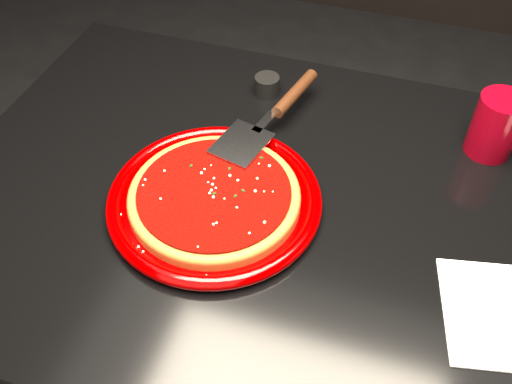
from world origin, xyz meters
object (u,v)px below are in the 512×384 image
Objects in this scene: pizza_server at (271,115)px; ramekin at (267,85)px; cup at (496,126)px; plate at (215,200)px; table at (291,326)px.

pizza_server is 0.12m from ramekin.
cup is at bearing 24.66° from pizza_server.
plate is 0.20m from pizza_server.
table is 0.50m from ramekin.
plate is 0.49m from cup.
table is 24.84× the size of ramekin.
pizza_server is at bearing -69.21° from ramekin.
cup is (0.28, 0.23, 0.43)m from table.
cup reaches higher than pizza_server.
plate is 1.03× the size of pizza_server.
plate is 7.14× the size of ramekin.
pizza_server is at bearing -168.52° from cup.
plate reaches higher than table.
cup reaches higher than plate.
ramekin is at bearing 91.54° from plate.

